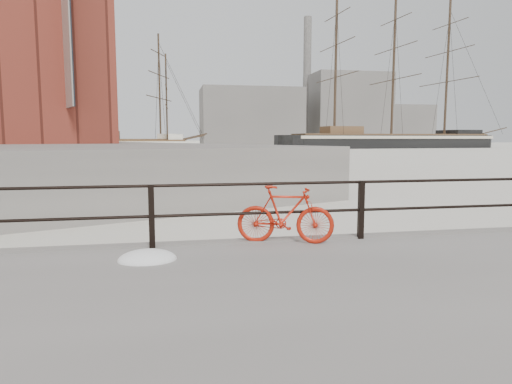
{
  "coord_description": "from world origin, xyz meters",
  "views": [
    {
      "loc": [
        -6.73,
        -7.38,
        2.06
      ],
      "look_at": [
        -5.01,
        1.5,
        1.0
      ],
      "focal_mm": 32.0,
      "sensor_mm": 36.0,
      "label": 1
    }
  ],
  "objects_px": {
    "barque_black": "(391,148)",
    "schooner_left": "(138,150)",
    "bicycle": "(285,215)",
    "schooner_mid": "(126,149)"
  },
  "relations": [
    {
      "from": "schooner_left",
      "to": "schooner_mid",
      "type": "bearing_deg",
      "value": 112.53
    },
    {
      "from": "schooner_left",
      "to": "barque_black",
      "type": "bearing_deg",
      "value": 12.09
    },
    {
      "from": "barque_black",
      "to": "bicycle",
      "type": "bearing_deg",
      "value": -123.39
    },
    {
      "from": "bicycle",
      "to": "schooner_left",
      "type": "distance_m",
      "value": 74.99
    },
    {
      "from": "schooner_mid",
      "to": "schooner_left",
      "type": "relative_size",
      "value": 1.35
    },
    {
      "from": "bicycle",
      "to": "barque_black",
      "type": "height_order",
      "value": "barque_black"
    },
    {
      "from": "barque_black",
      "to": "schooner_mid",
      "type": "bearing_deg",
      "value": 177.51
    },
    {
      "from": "bicycle",
      "to": "schooner_mid",
      "type": "xyz_separation_m",
      "value": [
        -9.6,
        81.58,
        -0.83
      ]
    },
    {
      "from": "bicycle",
      "to": "schooner_left",
      "type": "xyz_separation_m",
      "value": [
        -6.99,
        74.65,
        -0.83
      ]
    },
    {
      "from": "barque_black",
      "to": "schooner_left",
      "type": "bearing_deg",
      "value": -174.88
    }
  ]
}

